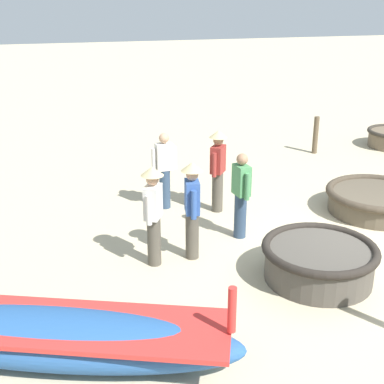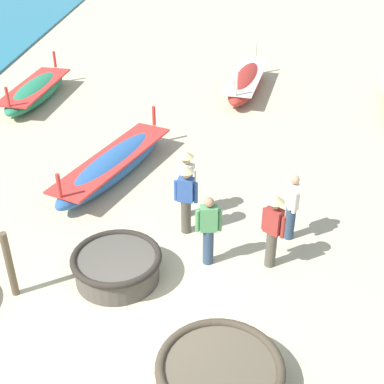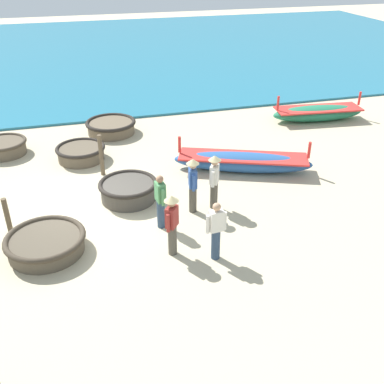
{
  "view_description": "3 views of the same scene",
  "coord_description": "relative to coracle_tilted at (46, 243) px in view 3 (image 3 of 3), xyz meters",
  "views": [
    {
      "loc": [
        -6.92,
        5.16,
        4.21
      ],
      "look_at": [
        1.14,
        2.92,
        1.03
      ],
      "focal_mm": 50.0,
      "sensor_mm": 36.0,
      "label": 1
    },
    {
      "loc": [
        1.66,
        -6.64,
        7.01
      ],
      "look_at": [
        0.88,
        3.31,
        0.86
      ],
      "focal_mm": 50.0,
      "sensor_mm": 36.0,
      "label": 2
    },
    {
      "loc": [
        11.46,
        0.03,
        6.88
      ],
      "look_at": [
        1.68,
        2.74,
        1.18
      ],
      "focal_mm": 42.0,
      "sensor_mm": 36.0,
      "label": 3
    }
  ],
  "objects": [
    {
      "name": "ground_plane",
      "position": [
        -1.65,
        1.05,
        -0.27
      ],
      "size": [
        80.0,
        80.0,
        0.0
      ],
      "primitive_type": "plane",
      "color": "#C6B793"
    },
    {
      "name": "sea",
      "position": [
        -23.05,
        5.05,
        -0.22
      ],
      "size": [
        28.0,
        52.0,
        0.1
      ],
      "primitive_type": "cube",
      "color": "teal",
      "rests_on": "ground"
    },
    {
      "name": "coracle_tilted",
      "position": [
        0.0,
        0.0,
        0.0
      ],
      "size": [
        2.02,
        2.02,
        0.49
      ],
      "color": "brown",
      "rests_on": "ground"
    },
    {
      "name": "coracle_front_right",
      "position": [
        -5.34,
        1.17,
        0.02
      ],
      "size": [
        1.75,
        1.75,
        0.52
      ],
      "color": "brown",
      "rests_on": "ground"
    },
    {
      "name": "coracle_upturned",
      "position": [
        -6.6,
        -1.53,
        0.02
      ],
      "size": [
        1.69,
        1.69,
        0.53
      ],
      "color": "brown",
      "rests_on": "ground"
    },
    {
      "name": "coracle_far_right",
      "position": [
        -7.61,
        2.5,
        0.02
      ],
      "size": [
        2.02,
        2.02,
        0.53
      ],
      "color": "brown",
      "rests_on": "ground"
    },
    {
      "name": "coracle_nearest",
      "position": [
        -2.09,
        2.39,
        0.05
      ],
      "size": [
        1.78,
        1.78,
        0.59
      ],
      "color": "#4C473F",
      "rests_on": "ground"
    },
    {
      "name": "long_boat_ochre_hull",
      "position": [
        -2.98,
        6.42,
        0.07
      ],
      "size": [
        2.63,
        4.71,
        1.15
      ],
      "color": "#285693",
      "rests_on": "ground"
    },
    {
      "name": "long_boat_blue_hull",
      "position": [
        -6.71,
        11.34,
        0.07
      ],
      "size": [
        1.5,
        4.11,
        1.18
      ],
      "color": "#237551",
      "rests_on": "ground"
    },
    {
      "name": "fisherman_crouching",
      "position": [
        -0.94,
        4.73,
        0.69
      ],
      "size": [
        0.47,
        0.36,
        1.67
      ],
      "color": "#4C473D",
      "rests_on": "ground"
    },
    {
      "name": "fisherman_standing_left",
      "position": [
        -0.88,
        4.07,
        0.69
      ],
      "size": [
        0.52,
        0.36,
        1.67
      ],
      "color": "#4C473D",
      "rests_on": "ground"
    },
    {
      "name": "fisherman_hauling",
      "position": [
        0.92,
        3.05,
        0.69
      ],
      "size": [
        0.44,
        0.38,
        1.67
      ],
      "color": "#4C473D",
      "rests_on": "ground"
    },
    {
      "name": "fisherman_standing_right",
      "position": [
        1.37,
        4.02,
        0.57
      ],
      "size": [
        0.25,
        0.53,
        1.57
      ],
      "color": "#2D425B",
      "rests_on": "ground"
    },
    {
      "name": "fisherman_by_coracle",
      "position": [
        -0.34,
        3.03,
        0.57
      ],
      "size": [
        0.53,
        0.26,
        1.57
      ],
      "color": "#2D425B",
      "rests_on": "ground"
    },
    {
      "name": "mooring_post_shoreline",
      "position": [
        -3.95,
        1.8,
        0.44
      ],
      "size": [
        0.14,
        0.14,
        1.42
      ],
      "primitive_type": "cylinder",
      "color": "brown",
      "rests_on": "ground"
    },
    {
      "name": "mooring_post_mid_beach",
      "position": [
        -1.21,
        -0.96,
        0.24
      ],
      "size": [
        0.14,
        0.14,
        1.02
      ],
      "primitive_type": "cylinder",
      "color": "brown",
      "rests_on": "ground"
    }
  ]
}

